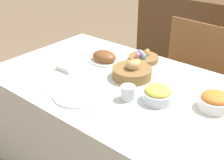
% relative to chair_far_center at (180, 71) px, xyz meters
% --- Properties ---
extents(dining_table, '(1.59, 0.99, 0.74)m').
position_rel_chair_far_center_xyz_m(dining_table, '(-0.03, -0.84, -0.12)').
color(dining_table, silver).
rests_on(dining_table, ground).
extents(chair_far_center, '(0.46, 0.46, 0.90)m').
position_rel_chair_far_center_xyz_m(chair_far_center, '(0.00, 0.00, 0.00)').
color(chair_far_center, brown).
rests_on(chair_far_center, ground).
extents(sideboard, '(1.20, 0.44, 0.93)m').
position_rel_chair_far_center_xyz_m(sideboard, '(-0.32, 0.89, -0.02)').
color(sideboard, brown).
rests_on(sideboard, ground).
extents(bread_basket, '(0.25, 0.25, 0.12)m').
position_rel_chair_far_center_xyz_m(bread_basket, '(0.02, -0.75, 0.30)').
color(bread_basket, olive).
rests_on(bread_basket, dining_table).
extents(egg_basket, '(0.21, 0.21, 0.08)m').
position_rel_chair_far_center_xyz_m(egg_basket, '(-0.07, -0.50, 0.28)').
color(egg_basket, olive).
rests_on(egg_basket, dining_table).
extents(ham_platter, '(0.28, 0.20, 0.09)m').
position_rel_chair_far_center_xyz_m(ham_platter, '(-0.28, -0.68, 0.28)').
color(ham_platter, white).
rests_on(ham_platter, dining_table).
extents(carrot_bowl, '(0.16, 0.16, 0.09)m').
position_rel_chair_far_center_xyz_m(carrot_bowl, '(0.55, -0.76, 0.30)').
color(carrot_bowl, white).
rests_on(carrot_bowl, dining_table).
extents(pineapple_bowl, '(0.17, 0.17, 0.09)m').
position_rel_chair_far_center_xyz_m(pineapple_bowl, '(0.29, -0.89, 0.30)').
color(pineapple_bowl, silver).
rests_on(pineapple_bowl, dining_table).
extents(dinner_plate, '(0.27, 0.27, 0.01)m').
position_rel_chair_far_center_xyz_m(dinner_plate, '(-0.09, -1.13, 0.26)').
color(dinner_plate, white).
rests_on(dinner_plate, dining_table).
extents(fork, '(0.01, 0.18, 0.00)m').
position_rel_chair_far_center_xyz_m(fork, '(-0.25, -1.13, 0.26)').
color(fork, silver).
rests_on(fork, dining_table).
extents(knife, '(0.01, 0.18, 0.00)m').
position_rel_chair_far_center_xyz_m(knife, '(0.07, -1.13, 0.26)').
color(knife, silver).
rests_on(knife, dining_table).
extents(spoon, '(0.01, 0.18, 0.00)m').
position_rel_chair_far_center_xyz_m(spoon, '(0.10, -1.13, 0.26)').
color(spoon, silver).
rests_on(spoon, dining_table).
extents(drinking_cup, '(0.08, 0.08, 0.08)m').
position_rel_chair_far_center_xyz_m(drinking_cup, '(0.15, -0.97, 0.29)').
color(drinking_cup, silver).
rests_on(drinking_cup, dining_table).
extents(butter_dish, '(0.13, 0.08, 0.03)m').
position_rel_chair_far_center_xyz_m(butter_dish, '(-0.38, -0.94, 0.27)').
color(butter_dish, white).
rests_on(butter_dish, dining_table).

